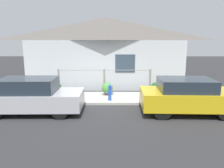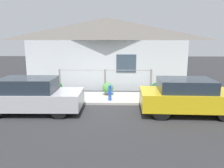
{
  "view_description": "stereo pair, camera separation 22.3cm",
  "coord_description": "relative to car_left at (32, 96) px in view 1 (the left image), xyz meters",
  "views": [
    {
      "loc": [
        0.46,
        -9.3,
        2.83
      ],
      "look_at": [
        0.41,
        0.3,
        0.9
      ],
      "focal_mm": 35.0,
      "sensor_mm": 36.0,
      "label": 1
    },
    {
      "loc": [
        0.68,
        -9.3,
        2.83
      ],
      "look_at": [
        0.41,
        0.3,
        0.9
      ],
      "focal_mm": 35.0,
      "sensor_mm": 36.0,
      "label": 2
    }
  ],
  "objects": [
    {
      "name": "sidewalk",
      "position": [
        2.71,
        2.11,
        -0.64
      ],
      "size": [
        24.0,
        2.12,
        0.11
      ],
      "color": "#B2AFA8",
      "rests_on": "ground_plane"
    },
    {
      "name": "fence",
      "position": [
        2.71,
        3.02,
        0.1
      ],
      "size": [
        4.9,
        0.1,
        1.24
      ],
      "color": "gray",
      "rests_on": "sidewalk"
    },
    {
      "name": "potted_plant_near_hydrant",
      "position": [
        2.88,
        2.48,
        -0.24
      ],
      "size": [
        0.55,
        0.55,
        0.63
      ],
      "color": "brown",
      "rests_on": "sidewalk"
    },
    {
      "name": "car_right",
      "position": [
        6.09,
        0.0,
        0.01
      ],
      "size": [
        3.72,
        1.84,
        1.38
      ],
      "rotation": [
        0.0,
        0.0,
        -0.03
      ],
      "color": "gold",
      "rests_on": "ground_plane"
    },
    {
      "name": "potted_plant_corner",
      "position": [
        5.35,
        2.56,
        -0.24
      ],
      "size": [
        0.56,
        0.56,
        0.63
      ],
      "color": "brown",
      "rests_on": "sidewalk"
    },
    {
      "name": "ground_plane",
      "position": [
        2.71,
        1.06,
        -0.69
      ],
      "size": [
        60.0,
        60.0,
        0.0
      ],
      "primitive_type": "plane",
      "color": "#2D2D30"
    },
    {
      "name": "potted_plant_by_fence",
      "position": [
        0.27,
        2.64,
        -0.25
      ],
      "size": [
        0.52,
        0.52,
        0.62
      ],
      "color": "brown",
      "rests_on": "sidewalk"
    },
    {
      "name": "car_left",
      "position": [
        0.0,
        0.0,
        0.0
      ],
      "size": [
        3.86,
        1.71,
        1.39
      ],
      "rotation": [
        0.0,
        0.0,
        0.02
      ],
      "color": "#B7B7BC",
      "rests_on": "ground_plane"
    },
    {
      "name": "house",
      "position": [
        2.72,
        4.88,
        2.59
      ],
      "size": [
        9.43,
        2.23,
        4.15
      ],
      "color": "silver",
      "rests_on": "ground_plane"
    },
    {
      "name": "fire_hydrant",
      "position": [
        3.02,
        1.47,
        -0.19
      ],
      "size": [
        0.34,
        0.15,
        0.74
      ],
      "color": "blue",
      "rests_on": "sidewalk"
    }
  ]
}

